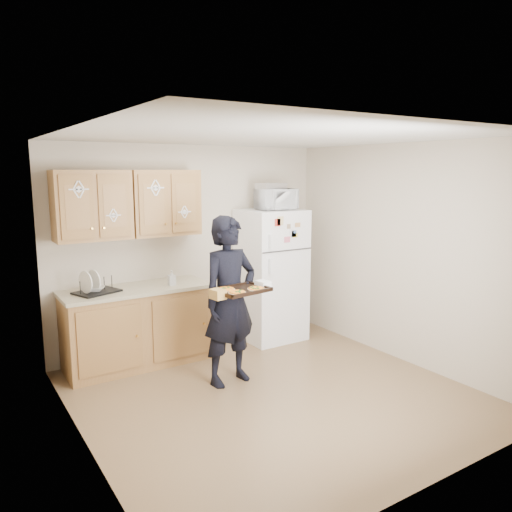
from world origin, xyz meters
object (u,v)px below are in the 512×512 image
object	(u,v)px
microwave	(276,199)
refrigerator	(271,275)
person	(230,301)
baking_tray	(241,291)
dish_rack	(96,285)

from	to	relation	value
microwave	refrigerator	bearing A→B (deg)	131.07
refrigerator	person	bearing A→B (deg)	-141.04
baking_tray	dish_rack	world-z (taller)	dish_rack
person	microwave	world-z (taller)	microwave
person	dish_rack	size ratio (longest dim) A/B	4.03
refrigerator	person	xyz separation A→B (m)	(-1.15, -0.93, 0.02)
person	microwave	distance (m)	1.76
baking_tray	person	bearing A→B (deg)	74.18
person	baking_tray	world-z (taller)	person
baking_tray	dish_rack	size ratio (longest dim) A/B	1.15
person	dish_rack	xyz separation A→B (m)	(-1.08, 0.98, 0.11)
baking_tray	microwave	xyz separation A→B (m)	(1.23, 1.18, 0.78)
microwave	person	bearing A→B (deg)	-138.47
person	dish_rack	world-z (taller)	person
person	dish_rack	bearing A→B (deg)	129.98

